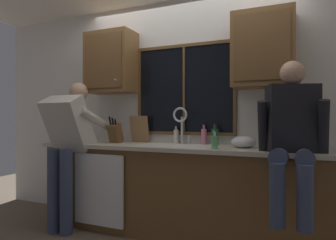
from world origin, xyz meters
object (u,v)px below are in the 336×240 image
Objects in this scene: soap_dispenser at (215,142)px; mixing_bowl at (244,142)px; knife_block at (115,133)px; bottle_green_glass at (176,136)px; cutting_board at (140,129)px; person_standing at (68,139)px; person_sitting_on_counter at (292,130)px; bottle_amber_small at (215,137)px; bottle_tall_clear at (204,136)px.

mixing_bowl is at bearing 44.77° from soap_dispenser.
bottle_green_glass is at bearing 16.94° from knife_block.
mixing_bowl is (1.23, -0.17, -0.10)m from cutting_board.
person_standing is 6.79× the size of mixing_bowl.
mixing_bowl is (1.44, 0.01, -0.06)m from knife_block.
cutting_board is 1.24m from mixing_bowl.
knife_block reaches higher than mixing_bowl.
person_sitting_on_counter is 7.67× the size of soap_dispenser.
cutting_board reaches higher than bottle_amber_small.
knife_block is at bearing -168.53° from bottle_tall_clear.
knife_block is at bearing -179.68° from mixing_bowl.
knife_block is at bearing -172.94° from bottle_amber_small.
person_sitting_on_counter is 4.00× the size of cutting_board.
mixing_bowl is 0.80m from bottle_green_glass.
person_sitting_on_counter is at bearing -9.24° from knife_block.
soap_dispenser is at bearing -9.98° from knife_block.
bottle_tall_clear is at bearing 150.24° from person_sitting_on_counter.
person_standing is 9.77× the size of soap_dispenser.
person_sitting_on_counter is 1.91m from knife_block.
knife_block is at bearing -139.94° from cutting_board.
cutting_board is at bearing 163.66° from person_sitting_on_counter.
bottle_tall_clear is at bearing 11.47° from knife_block.
person_standing is 5.10× the size of cutting_board.
cutting_board is 0.92m from bottle_amber_small.
cutting_board is 1.56× the size of bottle_green_glass.
bottle_amber_small is (0.92, -0.04, -0.06)m from cutting_board.
cutting_board is 1.43× the size of bottle_tall_clear.
bottle_green_glass is at bearing 165.82° from mixing_bowl.
person_sitting_on_counter reaches higher than bottle_tall_clear.
knife_block is 1.45m from mixing_bowl.
mixing_bowl is at bearing 0.32° from knife_block.
knife_block is 1.24m from soap_dispenser.
mixing_bowl is at bearing 144.21° from person_sitting_on_counter.
person_sitting_on_counter reaches higher than mixing_bowl.
soap_dispenser is 0.69m from bottle_green_glass.
person_sitting_on_counter is at bearing -35.79° from mixing_bowl.
soap_dispenser is at bearing 172.15° from person_sitting_on_counter.
person_sitting_on_counter is 0.55m from mixing_bowl.
person_standing reaches higher than bottle_amber_small.
mixing_bowl is 1.06× the size of bottle_amber_small.
person_standing is at bearing -174.09° from soap_dispenser.
soap_dispenser is at bearing 5.91° from person_standing.
person_sitting_on_counter is 6.22× the size of bottle_green_glass.
bottle_amber_small reaches higher than bottle_tall_clear.
soap_dispenser is 0.73× the size of bottle_amber_small.
knife_block is 1.59× the size of bottle_green_glass.
cutting_board is 0.46m from bottle_green_glass.
bottle_green_glass is at bearing 142.74° from soap_dispenser.
bottle_amber_small is at bearing -7.86° from bottle_green_glass.
person_sitting_on_counter is at bearing -7.85° from soap_dispenser.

